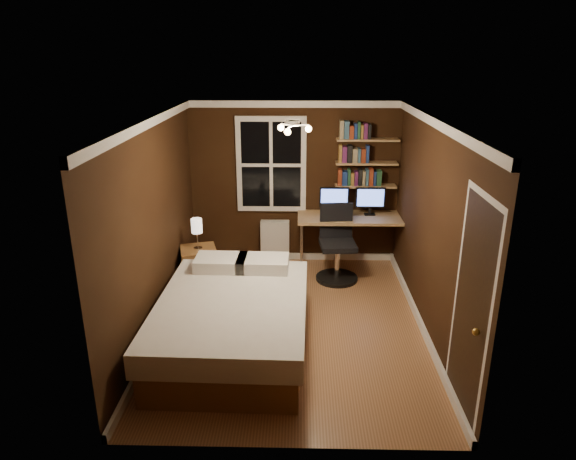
{
  "coord_description": "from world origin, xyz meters",
  "views": [
    {
      "loc": [
        0.08,
        -5.6,
        3.2
      ],
      "look_at": [
        -0.06,
        0.45,
        1.07
      ],
      "focal_mm": 32.0,
      "sensor_mm": 36.0,
      "label": 1
    }
  ],
  "objects_px": {
    "bedside_lamp": "(197,234)",
    "monitor_right": "(370,201)",
    "nightstand": "(199,268)",
    "bed": "(233,322)",
    "office_chair": "(337,251)",
    "desk_lamp": "(413,206)",
    "radiator": "(275,241)",
    "desk": "(356,220)",
    "monitor_left": "(334,201)"
  },
  "relations": [
    {
      "from": "desk",
      "to": "desk_lamp",
      "type": "distance_m",
      "value": 0.86
    },
    {
      "from": "desk",
      "to": "office_chair",
      "type": "xyz_separation_m",
      "value": [
        -0.31,
        -0.39,
        -0.34
      ]
    },
    {
      "from": "monitor_left",
      "to": "monitor_right",
      "type": "height_order",
      "value": "same"
    },
    {
      "from": "radiator",
      "to": "monitor_right",
      "type": "xyz_separation_m",
      "value": [
        1.45,
        -0.14,
        0.71
      ]
    },
    {
      "from": "bed",
      "to": "bedside_lamp",
      "type": "relative_size",
      "value": 5.26
    },
    {
      "from": "bed",
      "to": "bedside_lamp",
      "type": "distance_m",
      "value": 1.73
    },
    {
      "from": "nightstand",
      "to": "radiator",
      "type": "relative_size",
      "value": 0.89
    },
    {
      "from": "nightstand",
      "to": "monitor_left",
      "type": "relative_size",
      "value": 1.35
    },
    {
      "from": "desk",
      "to": "desk_lamp",
      "type": "xyz_separation_m",
      "value": [
        0.79,
        -0.17,
        0.28
      ]
    },
    {
      "from": "bed",
      "to": "monitor_left",
      "type": "height_order",
      "value": "monitor_left"
    },
    {
      "from": "bed",
      "to": "desk_lamp",
      "type": "height_order",
      "value": "desk_lamp"
    },
    {
      "from": "office_chair",
      "to": "desk",
      "type": "bearing_deg",
      "value": 47.11
    },
    {
      "from": "nightstand",
      "to": "monitor_right",
      "type": "relative_size",
      "value": 1.35
    },
    {
      "from": "bedside_lamp",
      "to": "desk",
      "type": "bearing_deg",
      "value": 18.84
    },
    {
      "from": "bedside_lamp",
      "to": "monitor_left",
      "type": "relative_size",
      "value": 0.98
    },
    {
      "from": "monitor_left",
      "to": "desk",
      "type": "bearing_deg",
      "value": -14.66
    },
    {
      "from": "bedside_lamp",
      "to": "monitor_right",
      "type": "height_order",
      "value": "monitor_right"
    },
    {
      "from": "nightstand",
      "to": "desk",
      "type": "height_order",
      "value": "desk"
    },
    {
      "from": "bedside_lamp",
      "to": "office_chair",
      "type": "distance_m",
      "value": 2.02
    },
    {
      "from": "monitor_right",
      "to": "desk_lamp",
      "type": "bearing_deg",
      "value": -23.38
    },
    {
      "from": "bed",
      "to": "bedside_lamp",
      "type": "bearing_deg",
      "value": 115.07
    },
    {
      "from": "bedside_lamp",
      "to": "monitor_right",
      "type": "distance_m",
      "value": 2.62
    },
    {
      "from": "bedside_lamp",
      "to": "office_chair",
      "type": "bearing_deg",
      "value": 10.93
    },
    {
      "from": "bed",
      "to": "bedside_lamp",
      "type": "xyz_separation_m",
      "value": [
        -0.67,
        1.52,
        0.49
      ]
    },
    {
      "from": "desk",
      "to": "monitor_right",
      "type": "height_order",
      "value": "monitor_right"
    },
    {
      "from": "bed",
      "to": "radiator",
      "type": "height_order",
      "value": "bed"
    },
    {
      "from": "radiator",
      "to": "monitor_left",
      "type": "bearing_deg",
      "value": -9.05
    },
    {
      "from": "bedside_lamp",
      "to": "monitor_left",
      "type": "distance_m",
      "value": 2.12
    },
    {
      "from": "desk",
      "to": "radiator",
      "type": "bearing_deg",
      "value": 169.4
    },
    {
      "from": "bedside_lamp",
      "to": "bed",
      "type": "bearing_deg",
      "value": -66.34
    },
    {
      "from": "desk_lamp",
      "to": "desk",
      "type": "bearing_deg",
      "value": 168.19
    },
    {
      "from": "nightstand",
      "to": "monitor_right",
      "type": "height_order",
      "value": "monitor_right"
    },
    {
      "from": "bed",
      "to": "desk_lamp",
      "type": "distance_m",
      "value": 3.28
    },
    {
      "from": "nightstand",
      "to": "monitor_left",
      "type": "xyz_separation_m",
      "value": [
        1.92,
        0.86,
        0.75
      ]
    },
    {
      "from": "radiator",
      "to": "desk_lamp",
      "type": "bearing_deg",
      "value": -11.07
    },
    {
      "from": "monitor_left",
      "to": "office_chair",
      "type": "relative_size",
      "value": 0.4
    },
    {
      "from": "desk",
      "to": "desk_lamp",
      "type": "bearing_deg",
      "value": -11.81
    },
    {
      "from": "radiator",
      "to": "desk",
      "type": "height_order",
      "value": "desk"
    },
    {
      "from": "bed",
      "to": "monitor_left",
      "type": "relative_size",
      "value": 5.15
    },
    {
      "from": "radiator",
      "to": "desk_lamp",
      "type": "height_order",
      "value": "desk_lamp"
    },
    {
      "from": "desk",
      "to": "office_chair",
      "type": "height_order",
      "value": "office_chair"
    },
    {
      "from": "bedside_lamp",
      "to": "desk_lamp",
      "type": "relative_size",
      "value": 0.99
    },
    {
      "from": "bed",
      "to": "office_chair",
      "type": "distance_m",
      "value": 2.3
    },
    {
      "from": "monitor_right",
      "to": "office_chair",
      "type": "relative_size",
      "value": 0.4
    },
    {
      "from": "monitor_right",
      "to": "desk_lamp",
      "type": "distance_m",
      "value": 0.64
    },
    {
      "from": "nightstand",
      "to": "desk_lamp",
      "type": "height_order",
      "value": "desk_lamp"
    },
    {
      "from": "monitor_left",
      "to": "nightstand",
      "type": "bearing_deg",
      "value": -155.92
    },
    {
      "from": "nightstand",
      "to": "office_chair",
      "type": "xyz_separation_m",
      "value": [
        1.95,
        0.38,
        0.14
      ]
    },
    {
      "from": "nightstand",
      "to": "bedside_lamp",
      "type": "bearing_deg",
      "value": 74.25
    },
    {
      "from": "bed",
      "to": "office_chair",
      "type": "relative_size",
      "value": 2.07
    }
  ]
}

